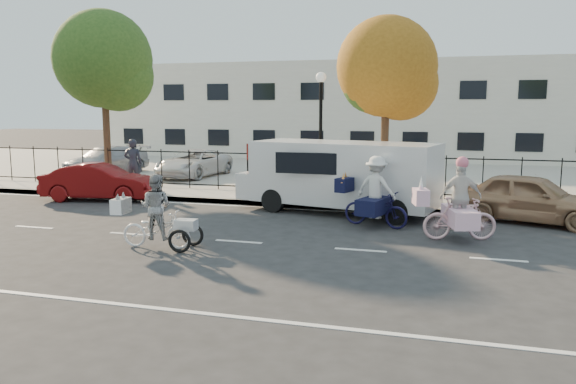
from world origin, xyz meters
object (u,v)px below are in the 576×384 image
(lamppost, at_px, (321,112))
(lot_car_c, at_px, (368,167))
(bull_bike, at_px, (375,199))
(lot_car_d, at_px, (382,168))
(red_sedan, at_px, (99,182))
(gold_sedan, at_px, (531,198))
(white_van, at_px, (340,174))
(unicorn_bike, at_px, (459,210))
(zebra_trike, at_px, (156,220))
(lot_car_b, at_px, (194,163))
(lot_car_a, at_px, (105,160))
(pedestrian, at_px, (133,163))

(lamppost, xyz_separation_m, lot_car_c, (1.21, 3.64, -2.29))
(bull_bike, distance_m, lot_car_d, 8.11)
(red_sedan, bearing_deg, lamppost, -84.11)
(gold_sedan, bearing_deg, white_van, 109.78)
(unicorn_bike, relative_size, lot_car_d, 0.57)
(zebra_trike, distance_m, gold_sedan, 10.42)
(lot_car_d, bearing_deg, bull_bike, -92.46)
(red_sedan, height_order, gold_sedan, gold_sedan)
(lot_car_b, bearing_deg, lot_car_c, 3.61)
(red_sedan, xyz_separation_m, lot_car_a, (-3.77, 5.99, 0.14))
(lamppost, distance_m, bull_bike, 5.31)
(unicorn_bike, xyz_separation_m, lot_car_d, (-2.92, 9.14, 0.02))
(lamppost, xyz_separation_m, gold_sedan, (6.67, -2.30, -2.41))
(lamppost, height_order, gold_sedan, lamppost)
(red_sedan, distance_m, lot_car_d, 11.17)
(unicorn_bike, xyz_separation_m, lot_car_c, (-3.45, 8.78, 0.05))
(lamppost, relative_size, lot_car_a, 0.98)
(lot_car_b, xyz_separation_m, lot_car_c, (7.95, -0.19, 0.06))
(lamppost, height_order, lot_car_b, lamppost)
(zebra_trike, relative_size, lot_car_d, 0.55)
(lot_car_d, bearing_deg, lot_car_a, 173.77)
(white_van, relative_size, lot_car_c, 1.61)
(lot_car_b, xyz_separation_m, lot_car_d, (8.49, 0.17, 0.03))
(white_van, relative_size, pedestrian, 3.46)
(zebra_trike, height_order, lot_car_d, zebra_trike)
(gold_sedan, xyz_separation_m, lot_car_c, (-5.47, 5.94, 0.12))
(pedestrian, relative_size, lot_car_a, 0.43)
(lot_car_a, bearing_deg, bull_bike, -11.49)
(unicorn_bike, relative_size, lot_car_b, 0.48)
(pedestrian, xyz_separation_m, lot_car_c, (8.72, 3.64, -0.28))
(unicorn_bike, height_order, lot_car_b, unicorn_bike)
(red_sedan, bearing_deg, gold_sedan, -101.19)
(lamppost, relative_size, pedestrian, 2.28)
(bull_bike, relative_size, gold_sedan, 0.52)
(lot_car_a, bearing_deg, lamppost, -0.13)
(lot_car_c, bearing_deg, bull_bike, -71.53)
(lamppost, height_order, lot_car_d, lamppost)
(white_van, distance_m, pedestrian, 8.97)
(bull_bike, relative_size, red_sedan, 0.55)
(zebra_trike, distance_m, lot_car_c, 12.00)
(pedestrian, distance_m, lot_car_c, 9.45)
(unicorn_bike, height_order, pedestrian, unicorn_bike)
(lot_car_a, xyz_separation_m, lot_car_d, (13.00, 0.31, -0.00))
(red_sedan, relative_size, gold_sedan, 0.95)
(unicorn_bike, bearing_deg, lot_car_b, 37.38)
(bull_bike, xyz_separation_m, lot_car_a, (-13.72, 7.77, 0.01))
(gold_sedan, bearing_deg, lot_car_d, 57.83)
(red_sedan, bearing_deg, pedestrian, -10.55)
(gold_sedan, relative_size, lot_car_a, 0.94)
(zebra_trike, relative_size, lot_car_c, 0.50)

